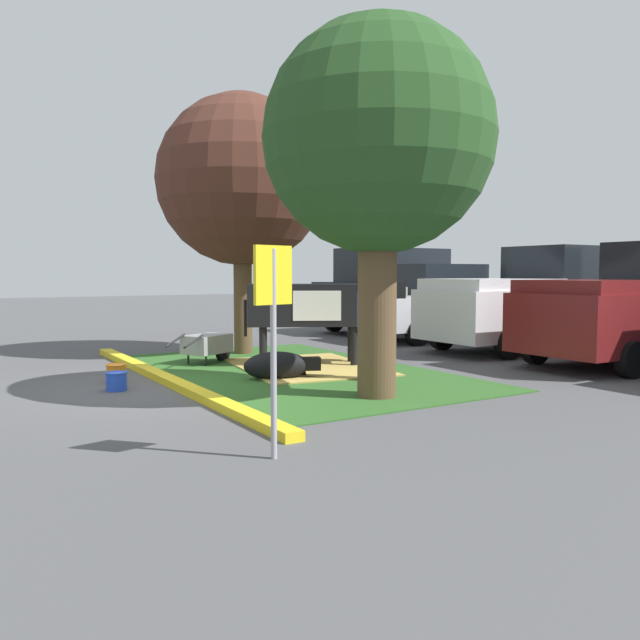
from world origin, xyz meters
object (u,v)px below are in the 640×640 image
object	(u,v)px
wheelbarrow	(208,344)
bucket_blue	(116,381)
parking_sign	(273,309)
suv_black	(392,290)
bucket_orange	(116,373)
pickup_truck_black	(531,302)
shade_tree_right	(378,141)
sedan_silver	(437,303)
cow_holstein	(314,306)
person_handler	(371,326)
calf_lying	(279,366)
shade_tree_left	(242,181)

from	to	relation	value
wheelbarrow	bucket_blue	size ratio (longest dim) A/B	4.57
parking_sign	suv_black	world-z (taller)	suv_black
bucket_orange	pickup_truck_black	xyz separation A→B (m)	(0.35, 9.47, 0.95)
shade_tree_right	suv_black	size ratio (longest dim) A/B	1.15
shade_tree_right	pickup_truck_black	world-z (taller)	shade_tree_right
wheelbarrow	sedan_silver	world-z (taller)	sedan_silver
cow_holstein	person_handler	world-z (taller)	person_handler
wheelbarrow	parking_sign	xyz separation A→B (m)	(6.37, -1.82, 1.06)
calf_lying	pickup_truck_black	xyz separation A→B (m)	(-0.75, 7.07, 0.88)
shade_tree_right	wheelbarrow	xyz separation A→B (m)	(-4.45, -0.82, -3.24)
parking_sign	bucket_blue	distance (m)	4.63
sedan_silver	shade_tree_right	bearing A→B (deg)	-47.68
shade_tree_right	pickup_truck_black	distance (m)	7.57
person_handler	parking_sign	bearing A→B (deg)	-47.71
shade_tree_left	bucket_blue	world-z (taller)	shade_tree_left
person_handler	sedan_silver	xyz separation A→B (m)	(-4.46, 5.43, 0.07)
suv_black	wheelbarrow	bearing A→B (deg)	-63.87
bucket_blue	pickup_truck_black	bearing A→B (deg)	91.81
calf_lying	parking_sign	bearing A→B (deg)	-28.24
person_handler	bucket_orange	world-z (taller)	person_handler
shade_tree_left	person_handler	distance (m)	5.22
shade_tree_right	parking_sign	bearing A→B (deg)	-54.08
cow_holstein	parking_sign	xyz separation A→B (m)	(5.08, -3.48, 0.29)
person_handler	wheelbarrow	distance (m)	3.68
sedan_silver	pickup_truck_black	distance (m)	2.84
cow_holstein	person_handler	bearing A→B (deg)	-2.72
shade_tree_right	bucket_orange	xyz separation A→B (m)	(-3.16, -2.90, -3.46)
shade_tree_left	cow_holstein	size ratio (longest dim) A/B	1.93
cow_holstein	suv_black	size ratio (longest dim) A/B	0.64
cow_holstein	bucket_blue	world-z (taller)	cow_holstein
shade_tree_right	calf_lying	size ratio (longest dim) A/B	4.00
calf_lying	parking_sign	distance (m)	4.68
cow_holstein	calf_lying	bearing A→B (deg)	-50.69
cow_holstein	suv_black	world-z (taller)	suv_black
parking_sign	suv_black	size ratio (longest dim) A/B	0.45
shade_tree_right	wheelbarrow	distance (m)	5.57
shade_tree_left	calf_lying	xyz separation A→B (m)	(3.45, -0.93, -3.54)
parking_sign	suv_black	bearing A→B (deg)	137.35
shade_tree_right	person_handler	size ratio (longest dim) A/B	3.12
calf_lying	shade_tree_right	bearing A→B (deg)	13.81
bucket_orange	sedan_silver	bearing A→B (deg)	105.16
shade_tree_left	shade_tree_right	distance (m)	5.54
shade_tree_left	calf_lying	size ratio (longest dim) A/B	4.24
calf_lying	bucket_blue	world-z (taller)	calf_lying
shade_tree_left	person_handler	xyz separation A→B (m)	(4.35, 0.31, -2.86)
person_handler	bucket_blue	world-z (taller)	person_handler
shade_tree_right	suv_black	bearing A→B (deg)	140.92
cow_holstein	wheelbarrow	bearing A→B (deg)	-127.95
wheelbarrow	pickup_truck_black	xyz separation A→B (m)	(1.64, 7.39, 0.73)
calf_lying	sedan_silver	distance (m)	7.61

